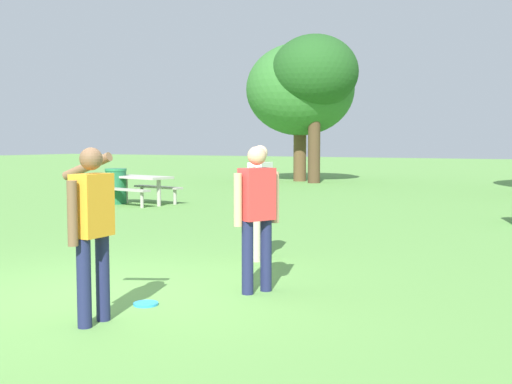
% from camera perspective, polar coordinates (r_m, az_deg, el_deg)
% --- Properties ---
extents(ground_plane, '(120.00, 120.00, 0.00)m').
position_cam_1_polar(ground_plane, '(7.21, -13.39, -9.17)').
color(ground_plane, '#609947').
extents(person_thrower, '(0.69, 0.61, 1.64)m').
position_cam_1_polar(person_thrower, '(6.06, -14.51, -2.54)').
color(person_thrower, '#1E234C').
rests_on(person_thrower, ground).
extents(person_catcher, '(0.24, 0.61, 1.64)m').
position_cam_1_polar(person_catcher, '(9.06, 0.38, -0.22)').
color(person_catcher, '#B7AD93').
rests_on(person_catcher, ground).
extents(person_bystander, '(0.35, 0.57, 1.64)m').
position_cam_1_polar(person_bystander, '(7.10, 0.08, -1.54)').
color(person_bystander, '#1E234C').
rests_on(person_bystander, ground).
extents(frisbee, '(0.26, 0.26, 0.03)m').
position_cam_1_polar(frisbee, '(6.81, -9.81, -9.82)').
color(frisbee, '#2D9EDB').
rests_on(frisbee, ground).
extents(picnic_table_near, '(1.92, 1.69, 0.77)m').
position_cam_1_polar(picnic_table_near, '(17.37, -10.16, 0.73)').
color(picnic_table_near, '#B2ADA3').
rests_on(picnic_table_near, ground).
extents(trash_can_further_along, '(0.59, 0.59, 0.96)m').
position_cam_1_polar(trash_can_further_along, '(17.76, -12.40, 0.52)').
color(trash_can_further_along, '#1E663D').
rests_on(trash_can_further_along, ground).
extents(tree_tall_left, '(4.58, 4.58, 5.85)m').
position_cam_1_polar(tree_tall_left, '(27.42, 3.97, 9.08)').
color(tree_tall_left, brown).
rests_on(tree_tall_left, ground).
extents(tree_broad_center, '(3.54, 3.54, 6.00)m').
position_cam_1_polar(tree_broad_center, '(26.28, 5.25, 10.49)').
color(tree_broad_center, '#4C3823').
rests_on(tree_broad_center, ground).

